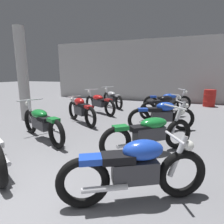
{
  "coord_description": "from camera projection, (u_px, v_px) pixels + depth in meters",
  "views": [
    {
      "loc": [
        1.84,
        -1.22,
        1.65
      ],
      "look_at": [
        0.0,
        3.72,
        0.55
      ],
      "focal_mm": 29.8,
      "sensor_mm": 36.0,
      "label": 1
    }
  ],
  "objects": [
    {
      "name": "motorcycle_right_row_2",
      "position": [
        162.0,
        115.0,
        5.36
      ],
      "size": [
        1.85,
        0.89,
        0.88
      ],
      "color": "black",
      "rests_on": "ground"
    },
    {
      "name": "motorcycle_right_row_0",
      "position": [
        136.0,
        169.0,
        2.35
      ],
      "size": [
        1.77,
        1.06,
        0.88
      ],
      "color": "black",
      "rests_on": "ground"
    },
    {
      "name": "motorcycle_left_row_1",
      "position": [
        41.0,
        122.0,
        4.63
      ],
      "size": [
        2.01,
        1.09,
        0.97
      ],
      "color": "black",
      "rests_on": "ground"
    },
    {
      "name": "motorcycle_right_row_4",
      "position": [
        168.0,
        101.0,
        8.29
      ],
      "size": [
        2.04,
        1.02,
        0.97
      ],
      "color": "black",
      "rests_on": "ground"
    },
    {
      "name": "motorcycle_left_row_2",
      "position": [
        81.0,
        110.0,
        6.19
      ],
      "size": [
        1.68,
        1.21,
        0.88
      ],
      "color": "black",
      "rests_on": "ground"
    },
    {
      "name": "motorcycle_right_row_3",
      "position": [
        164.0,
        106.0,
        6.86
      ],
      "size": [
        1.57,
        1.37,
        0.88
      ],
      "color": "black",
      "rests_on": "ground"
    },
    {
      "name": "oil_drum",
      "position": [
        209.0,
        98.0,
        9.34
      ],
      "size": [
        0.59,
        0.59,
        0.85
      ],
      "color": "red",
      "rests_on": "ground"
    },
    {
      "name": "motorcycle_left_row_3",
      "position": [
        99.0,
        103.0,
        7.76
      ],
      "size": [
        1.89,
        1.26,
        0.97
      ],
      "color": "black",
      "rests_on": "ground"
    },
    {
      "name": "motorcycle_right_row_1",
      "position": [
        150.0,
        133.0,
        3.81
      ],
      "size": [
        1.68,
        1.54,
        0.97
      ],
      "color": "black",
      "rests_on": "ground"
    },
    {
      "name": "motorcycle_left_row_4",
      "position": [
        112.0,
        98.0,
        9.19
      ],
      "size": [
        1.59,
        1.63,
        0.97
      ],
      "color": "black",
      "rests_on": "ground"
    },
    {
      "name": "back_wall",
      "position": [
        150.0,
        71.0,
        11.05
      ],
      "size": [
        12.65,
        0.24,
        3.6
      ],
      "primitive_type": "cube",
      "color": "#BCBAB7",
      "rests_on": "ground"
    },
    {
      "name": "support_pillar",
      "position": [
        23.0,
        75.0,
        6.48
      ],
      "size": [
        0.36,
        0.36,
        3.2
      ],
      "primitive_type": "cylinder",
      "color": "#BCBAB7",
      "rests_on": "ground"
    }
  ]
}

